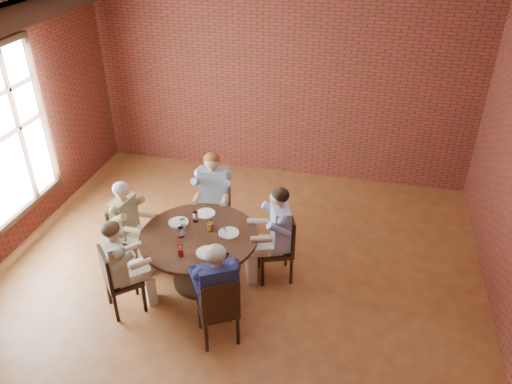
% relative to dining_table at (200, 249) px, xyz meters
% --- Properties ---
extents(floor, '(7.00, 7.00, 0.00)m').
position_rel_dining_table_xyz_m(floor, '(0.40, -0.27, -0.53)').
color(floor, '#A06331').
rests_on(floor, ground).
extents(ceiling, '(7.00, 7.00, 0.00)m').
position_rel_dining_table_xyz_m(ceiling, '(0.40, -0.27, 2.87)').
color(ceiling, silver).
rests_on(ceiling, wall_back).
extents(wall_back, '(7.00, 0.00, 7.00)m').
position_rel_dining_table_xyz_m(wall_back, '(0.40, 3.23, 1.17)').
color(wall_back, maroon).
rests_on(wall_back, ground).
extents(dining_table, '(1.49, 1.49, 0.75)m').
position_rel_dining_table_xyz_m(dining_table, '(0.00, 0.00, 0.00)').
color(dining_table, black).
rests_on(dining_table, floor).
extents(chair_a, '(0.56, 0.56, 0.95)m').
position_rel_dining_table_xyz_m(chair_a, '(0.99, 0.37, -0.02)').
color(chair_a, black).
rests_on(chair_a, floor).
extents(diner_a, '(0.81, 0.73, 1.35)m').
position_rel_dining_table_xyz_m(diner_a, '(0.91, 0.34, 0.15)').
color(diner_a, '#4760B9').
rests_on(diner_a, floor).
extents(chair_b, '(0.49, 0.49, 0.95)m').
position_rel_dining_table_xyz_m(chair_b, '(-0.15, 1.11, -0.02)').
color(chair_b, black).
rests_on(chair_b, floor).
extents(diner_b, '(0.62, 0.73, 1.35)m').
position_rel_dining_table_xyz_m(diner_b, '(-0.13, 1.02, 0.15)').
color(diner_b, gray).
rests_on(diner_b, floor).
extents(chair_c, '(0.45, 0.45, 0.91)m').
position_rel_dining_table_xyz_m(chair_c, '(-1.10, 0.15, -0.03)').
color(chair_c, black).
rests_on(chair_c, floor).
extents(diner_c, '(0.67, 0.57, 1.28)m').
position_rel_dining_table_xyz_m(diner_c, '(-1.02, 0.14, 0.11)').
color(diner_c, brown).
rests_on(diner_c, floor).
extents(chair_d, '(0.57, 0.57, 0.91)m').
position_rel_dining_table_xyz_m(chair_d, '(-0.80, -0.72, -0.03)').
color(chair_d, black).
rests_on(chair_d, floor).
extents(diner_d, '(0.79, 0.78, 1.29)m').
position_rel_dining_table_xyz_m(diner_d, '(-0.74, -0.67, 0.11)').
color(diner_d, '#BBAB93').
rests_on(diner_d, floor).
extents(chair_e, '(0.58, 0.58, 0.93)m').
position_rel_dining_table_xyz_m(chair_e, '(0.54, -0.93, -0.02)').
color(chair_e, black).
rests_on(chair_e, floor).
extents(diner_e, '(0.77, 0.82, 1.32)m').
position_rel_dining_table_xyz_m(diner_e, '(0.50, -0.86, 0.13)').
color(diner_e, '#1C234F').
rests_on(diner_e, floor).
extents(plate_a, '(0.26, 0.26, 0.01)m').
position_rel_dining_table_xyz_m(plate_a, '(0.35, 0.12, 0.23)').
color(plate_a, white).
rests_on(plate_a, dining_table).
extents(plate_b, '(0.26, 0.26, 0.01)m').
position_rel_dining_table_xyz_m(plate_b, '(-0.07, 0.48, 0.23)').
color(plate_b, white).
rests_on(plate_b, dining_table).
extents(plate_c, '(0.26, 0.26, 0.01)m').
position_rel_dining_table_xyz_m(plate_c, '(-0.34, 0.20, 0.23)').
color(plate_c, white).
rests_on(plate_c, dining_table).
extents(plate_d, '(0.26, 0.26, 0.01)m').
position_rel_dining_table_xyz_m(plate_d, '(0.21, -0.32, 0.23)').
color(plate_d, white).
rests_on(plate_d, dining_table).
extents(glass_a, '(0.07, 0.07, 0.14)m').
position_rel_dining_table_xyz_m(glass_a, '(0.32, 0.02, 0.29)').
color(glass_a, white).
rests_on(glass_a, dining_table).
extents(glass_b, '(0.07, 0.07, 0.14)m').
position_rel_dining_table_xyz_m(glass_b, '(0.10, 0.14, 0.29)').
color(glass_b, white).
rests_on(glass_b, dining_table).
extents(glass_c, '(0.07, 0.07, 0.14)m').
position_rel_dining_table_xyz_m(glass_c, '(-0.14, 0.28, 0.29)').
color(glass_c, white).
rests_on(glass_c, dining_table).
extents(glass_d, '(0.07, 0.07, 0.14)m').
position_rel_dining_table_xyz_m(glass_d, '(-0.24, 0.09, 0.29)').
color(glass_d, white).
rests_on(glass_d, dining_table).
extents(glass_e, '(0.07, 0.07, 0.14)m').
position_rel_dining_table_xyz_m(glass_e, '(-0.20, -0.09, 0.29)').
color(glass_e, white).
rests_on(glass_e, dining_table).
extents(glass_f, '(0.07, 0.07, 0.14)m').
position_rel_dining_table_xyz_m(glass_f, '(-0.07, -0.43, 0.29)').
color(glass_f, white).
rests_on(glass_f, dining_table).
extents(smartphone, '(0.09, 0.14, 0.01)m').
position_rel_dining_table_xyz_m(smartphone, '(0.43, -0.34, 0.23)').
color(smartphone, black).
rests_on(smartphone, dining_table).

